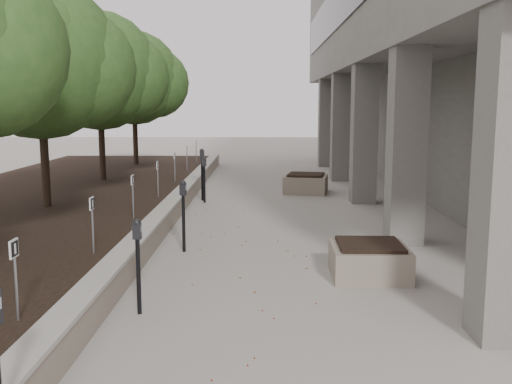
{
  "coord_description": "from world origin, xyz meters",
  "views": [
    {
      "loc": [
        0.46,
        -5.81,
        2.86
      ],
      "look_at": [
        0.33,
        5.49,
        1.14
      ],
      "focal_mm": 40.48,
      "sensor_mm": 36.0,
      "label": 1
    }
  ],
  "objects_px": {
    "crabapple_tree_3": "(41,93)",
    "parking_meter_2": "(138,267)",
    "planter_front": "(369,260)",
    "parking_meter_4": "(202,175)",
    "parking_meter_3": "(183,216)",
    "parking_meter_5": "(204,180)",
    "planter_back": "(306,183)",
    "crabapple_tree_5": "(134,98)",
    "crabapple_tree_4": "(100,96)"
  },
  "relations": [
    {
      "from": "crabapple_tree_3",
      "to": "parking_meter_2",
      "type": "distance_m",
      "value": 7.57
    },
    {
      "from": "parking_meter_2",
      "to": "planter_front",
      "type": "xyz_separation_m",
      "value": [
        3.48,
        1.79,
        -0.38
      ]
    },
    {
      "from": "parking_meter_4",
      "to": "parking_meter_3",
      "type": "bearing_deg",
      "value": -100.53
    },
    {
      "from": "parking_meter_5",
      "to": "planter_back",
      "type": "height_order",
      "value": "parking_meter_5"
    },
    {
      "from": "parking_meter_2",
      "to": "parking_meter_5",
      "type": "distance_m",
      "value": 9.09
    },
    {
      "from": "parking_meter_3",
      "to": "planter_front",
      "type": "height_order",
      "value": "parking_meter_3"
    },
    {
      "from": "crabapple_tree_5",
      "to": "parking_meter_3",
      "type": "relative_size",
      "value": 3.84
    },
    {
      "from": "crabapple_tree_4",
      "to": "parking_meter_2",
      "type": "height_order",
      "value": "crabapple_tree_4"
    },
    {
      "from": "crabapple_tree_5",
      "to": "planter_front",
      "type": "height_order",
      "value": "crabapple_tree_5"
    },
    {
      "from": "parking_meter_2",
      "to": "parking_meter_5",
      "type": "height_order",
      "value": "parking_meter_5"
    },
    {
      "from": "parking_meter_5",
      "to": "crabapple_tree_3",
      "type": "bearing_deg",
      "value": -156.1
    },
    {
      "from": "crabapple_tree_3",
      "to": "planter_back",
      "type": "xyz_separation_m",
      "value": [
        6.68,
        4.88,
        -2.81
      ]
    },
    {
      "from": "parking_meter_2",
      "to": "parking_meter_4",
      "type": "bearing_deg",
      "value": 90.02
    },
    {
      "from": "parking_meter_3",
      "to": "planter_back",
      "type": "relative_size",
      "value": 1.06
    },
    {
      "from": "crabapple_tree_3",
      "to": "parking_meter_5",
      "type": "relative_size",
      "value": 4.02
    },
    {
      "from": "planter_front",
      "to": "planter_back",
      "type": "relative_size",
      "value": 0.93
    },
    {
      "from": "parking_meter_5",
      "to": "planter_back",
      "type": "distance_m",
      "value": 3.72
    },
    {
      "from": "crabapple_tree_5",
      "to": "planter_front",
      "type": "distance_m",
      "value": 16.3
    },
    {
      "from": "parking_meter_2",
      "to": "parking_meter_5",
      "type": "bearing_deg",
      "value": 89.37
    },
    {
      "from": "planter_back",
      "to": "parking_meter_3",
      "type": "bearing_deg",
      "value": -111.02
    },
    {
      "from": "parking_meter_4",
      "to": "parking_meter_2",
      "type": "bearing_deg",
      "value": -102.38
    },
    {
      "from": "planter_front",
      "to": "parking_meter_3",
      "type": "bearing_deg",
      "value": 154.21
    },
    {
      "from": "crabapple_tree_3",
      "to": "parking_meter_5",
      "type": "distance_m",
      "value": 5.19
    },
    {
      "from": "crabapple_tree_5",
      "to": "parking_meter_2",
      "type": "xyz_separation_m",
      "value": [
        3.57,
        -16.21,
        -2.45
      ]
    },
    {
      "from": "crabapple_tree_5",
      "to": "parking_meter_2",
      "type": "bearing_deg",
      "value": -77.59
    },
    {
      "from": "crabapple_tree_3",
      "to": "crabapple_tree_5",
      "type": "height_order",
      "value": "same"
    },
    {
      "from": "crabapple_tree_4",
      "to": "parking_meter_4",
      "type": "bearing_deg",
      "value": -26.04
    },
    {
      "from": "crabapple_tree_3",
      "to": "planter_front",
      "type": "relative_size",
      "value": 4.36
    },
    {
      "from": "parking_meter_3",
      "to": "parking_meter_5",
      "type": "height_order",
      "value": "parking_meter_3"
    },
    {
      "from": "planter_front",
      "to": "parking_meter_4",
      "type": "bearing_deg",
      "value": 114.95
    },
    {
      "from": "planter_back",
      "to": "parking_meter_4",
      "type": "bearing_deg",
      "value": -154.1
    },
    {
      "from": "parking_meter_2",
      "to": "crabapple_tree_3",
      "type": "bearing_deg",
      "value": 119.21
    },
    {
      "from": "parking_meter_3",
      "to": "planter_front",
      "type": "xyz_separation_m",
      "value": [
        3.33,
        -1.61,
        -0.42
      ]
    },
    {
      "from": "crabapple_tree_4",
      "to": "parking_meter_5",
      "type": "relative_size",
      "value": 4.02
    },
    {
      "from": "parking_meter_4",
      "to": "planter_back",
      "type": "xyz_separation_m",
      "value": [
        3.23,
        1.57,
        -0.47
      ]
    },
    {
      "from": "parking_meter_2",
      "to": "parking_meter_4",
      "type": "xyz_separation_m",
      "value": [
        -0.11,
        9.52,
        0.11
      ]
    },
    {
      "from": "crabapple_tree_5",
      "to": "parking_meter_4",
      "type": "distance_m",
      "value": 7.88
    },
    {
      "from": "planter_back",
      "to": "crabapple_tree_4",
      "type": "bearing_deg",
      "value": 178.96
    },
    {
      "from": "crabapple_tree_3",
      "to": "planter_front",
      "type": "height_order",
      "value": "crabapple_tree_3"
    },
    {
      "from": "crabapple_tree_4",
      "to": "parking_meter_3",
      "type": "relative_size",
      "value": 3.84
    },
    {
      "from": "crabapple_tree_4",
      "to": "planter_front",
      "type": "xyz_separation_m",
      "value": [
        7.05,
        -9.42,
        -2.83
      ]
    },
    {
      "from": "parking_meter_5",
      "to": "planter_front",
      "type": "relative_size",
      "value": 1.09
    },
    {
      "from": "crabapple_tree_4",
      "to": "parking_meter_2",
      "type": "bearing_deg",
      "value": -72.35
    },
    {
      "from": "crabapple_tree_5",
      "to": "planter_back",
      "type": "distance_m",
      "value": 8.87
    },
    {
      "from": "crabapple_tree_4",
      "to": "crabapple_tree_5",
      "type": "height_order",
      "value": "same"
    },
    {
      "from": "parking_meter_2",
      "to": "planter_back",
      "type": "relative_size",
      "value": 1.0
    },
    {
      "from": "crabapple_tree_3",
      "to": "parking_meter_2",
      "type": "bearing_deg",
      "value": -60.13
    },
    {
      "from": "parking_meter_3",
      "to": "planter_back",
      "type": "distance_m",
      "value": 8.25
    },
    {
      "from": "crabapple_tree_4",
      "to": "planter_front",
      "type": "bearing_deg",
      "value": -53.19
    },
    {
      "from": "crabapple_tree_4",
      "to": "crabapple_tree_5",
      "type": "bearing_deg",
      "value": 90.0
    }
  ]
}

